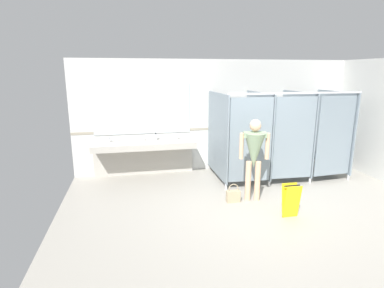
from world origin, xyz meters
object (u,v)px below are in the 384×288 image
at_px(handbag, 233,196).
at_px(wet_floor_sign, 291,200).
at_px(person_standing, 254,150).
at_px(soap_dispenser, 156,137).

distance_m(handbag, wet_floor_sign, 1.11).
distance_m(person_standing, wet_floor_sign, 1.12).
xyz_separation_m(soap_dispenser, wet_floor_sign, (2.04, -2.76, -0.62)).
relative_size(person_standing, handbag, 4.34).
bearing_deg(soap_dispenser, person_standing, -49.57).
distance_m(person_standing, handbag, 0.96).
distance_m(handbag, soap_dispenser, 2.48).
bearing_deg(person_standing, soap_dispenser, 130.43).
xyz_separation_m(handbag, soap_dispenser, (-1.28, 1.97, 0.79)).
height_order(person_standing, soap_dispenser, person_standing).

